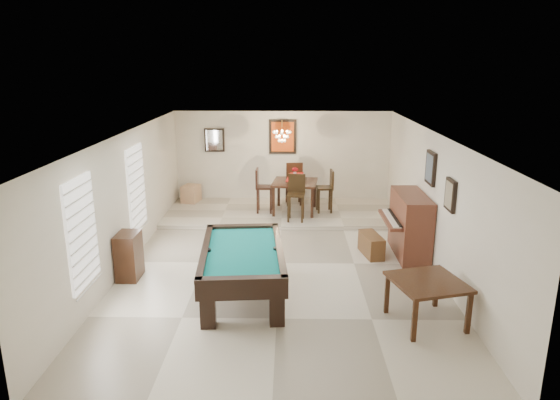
{
  "coord_description": "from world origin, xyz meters",
  "views": [
    {
      "loc": [
        0.19,
        -9.32,
        3.91
      ],
      "look_at": [
        0.0,
        0.6,
        1.15
      ],
      "focal_mm": 32.0,
      "sensor_mm": 36.0,
      "label": 1
    }
  ],
  "objects_px": {
    "pool_table": "(243,273)",
    "dining_chair_west": "(265,191)",
    "upright_piano": "(403,225)",
    "flower_vase": "(295,172)",
    "dining_table": "(295,194)",
    "corner_bench": "(191,194)",
    "dining_chair_north": "(294,183)",
    "dining_chair_east": "(324,191)",
    "apothecary_chest": "(129,256)",
    "dining_chair_south": "(296,198)",
    "piano_bench": "(371,245)",
    "square_table": "(426,302)",
    "chandelier": "(282,132)"
  },
  "relations": [
    {
      "from": "dining_chair_west",
      "to": "chandelier",
      "type": "bearing_deg",
      "value": -82.28
    },
    {
      "from": "corner_bench",
      "to": "dining_chair_west",
      "type": "bearing_deg",
      "value": -24.04
    },
    {
      "from": "corner_bench",
      "to": "piano_bench",
      "type": "bearing_deg",
      "value": -38.99
    },
    {
      "from": "dining_chair_west",
      "to": "corner_bench",
      "type": "xyz_separation_m",
      "value": [
        -2.11,
        0.94,
        -0.34
      ]
    },
    {
      "from": "piano_bench",
      "to": "dining_table",
      "type": "bearing_deg",
      "value": 120.06
    },
    {
      "from": "piano_bench",
      "to": "apothecary_chest",
      "type": "relative_size",
      "value": 0.93
    },
    {
      "from": "corner_bench",
      "to": "chandelier",
      "type": "relative_size",
      "value": 0.86
    },
    {
      "from": "apothecary_chest",
      "to": "corner_bench",
      "type": "distance_m",
      "value": 4.85
    },
    {
      "from": "dining_chair_south",
      "to": "corner_bench",
      "type": "xyz_separation_m",
      "value": [
        -2.91,
        1.66,
        -0.34
      ]
    },
    {
      "from": "upright_piano",
      "to": "flower_vase",
      "type": "bearing_deg",
      "value": 129.6
    },
    {
      "from": "dining_chair_south",
      "to": "dining_chair_west",
      "type": "relative_size",
      "value": 0.99
    },
    {
      "from": "pool_table",
      "to": "apothecary_chest",
      "type": "bearing_deg",
      "value": 157.16
    },
    {
      "from": "upright_piano",
      "to": "piano_bench",
      "type": "relative_size",
      "value": 1.94
    },
    {
      "from": "pool_table",
      "to": "flower_vase",
      "type": "xyz_separation_m",
      "value": [
        0.93,
        4.65,
        0.76
      ]
    },
    {
      "from": "chandelier",
      "to": "square_table",
      "type": "bearing_deg",
      "value": -67.32
    },
    {
      "from": "piano_bench",
      "to": "dining_chair_south",
      "type": "bearing_deg",
      "value": 128.53
    },
    {
      "from": "dining_table",
      "to": "corner_bench",
      "type": "bearing_deg",
      "value": 162.78
    },
    {
      "from": "square_table",
      "to": "dining_chair_south",
      "type": "xyz_separation_m",
      "value": [
        -1.95,
        4.74,
        0.34
      ]
    },
    {
      "from": "flower_vase",
      "to": "dining_chair_east",
      "type": "height_order",
      "value": "flower_vase"
    },
    {
      "from": "apothecary_chest",
      "to": "dining_chair_south",
      "type": "relative_size",
      "value": 0.77
    },
    {
      "from": "piano_bench",
      "to": "dining_chair_west",
      "type": "xyz_separation_m",
      "value": [
        -2.36,
        2.67,
        0.47
      ]
    },
    {
      "from": "dining_chair_north",
      "to": "dining_chair_east",
      "type": "distance_m",
      "value": 1.07
    },
    {
      "from": "apothecary_chest",
      "to": "upright_piano",
      "type": "bearing_deg",
      "value": 13.49
    },
    {
      "from": "dining_chair_west",
      "to": "flower_vase",
      "type": "bearing_deg",
      "value": -85.75
    },
    {
      "from": "square_table",
      "to": "chandelier",
      "type": "height_order",
      "value": "chandelier"
    },
    {
      "from": "dining_chair_east",
      "to": "corner_bench",
      "type": "bearing_deg",
      "value": -108.03
    },
    {
      "from": "flower_vase",
      "to": "dining_chair_north",
      "type": "relative_size",
      "value": 0.22
    },
    {
      "from": "dining_chair_east",
      "to": "apothecary_chest",
      "type": "bearing_deg",
      "value": -48.91
    },
    {
      "from": "upright_piano",
      "to": "dining_chair_west",
      "type": "relative_size",
      "value": 1.37
    },
    {
      "from": "dining_chair_north",
      "to": "flower_vase",
      "type": "bearing_deg",
      "value": 86.54
    },
    {
      "from": "dining_chair_south",
      "to": "chandelier",
      "type": "xyz_separation_m",
      "value": [
        -0.36,
        0.78,
        1.51
      ]
    },
    {
      "from": "dining_chair_south",
      "to": "dining_chair_east",
      "type": "relative_size",
      "value": 1.03
    },
    {
      "from": "upright_piano",
      "to": "dining_chair_north",
      "type": "height_order",
      "value": "dining_chair_north"
    },
    {
      "from": "upright_piano",
      "to": "dining_chair_north",
      "type": "relative_size",
      "value": 1.31
    },
    {
      "from": "dining_chair_north",
      "to": "corner_bench",
      "type": "distance_m",
      "value": 2.89
    },
    {
      "from": "flower_vase",
      "to": "corner_bench",
      "type": "height_order",
      "value": "flower_vase"
    },
    {
      "from": "dining_table",
      "to": "corner_bench",
      "type": "height_order",
      "value": "dining_table"
    },
    {
      "from": "pool_table",
      "to": "flower_vase",
      "type": "bearing_deg",
      "value": 73.85
    },
    {
      "from": "dining_chair_south",
      "to": "dining_chair_west",
      "type": "bearing_deg",
      "value": 143.86
    },
    {
      "from": "dining_chair_south",
      "to": "dining_chair_north",
      "type": "height_order",
      "value": "dining_chair_north"
    },
    {
      "from": "upright_piano",
      "to": "apothecary_chest",
      "type": "distance_m",
      "value": 5.48
    },
    {
      "from": "dining_chair_west",
      "to": "upright_piano",
      "type": "bearing_deg",
      "value": -130.19
    },
    {
      "from": "piano_bench",
      "to": "corner_bench",
      "type": "bearing_deg",
      "value": 141.01
    },
    {
      "from": "upright_piano",
      "to": "dining_table",
      "type": "relative_size",
      "value": 1.4
    },
    {
      "from": "pool_table",
      "to": "piano_bench",
      "type": "xyz_separation_m",
      "value": [
        2.51,
        1.94,
        -0.19
      ]
    },
    {
      "from": "dining_chair_east",
      "to": "piano_bench",
      "type": "bearing_deg",
      "value": 12.0
    },
    {
      "from": "dining_table",
      "to": "dining_chair_south",
      "type": "distance_m",
      "value": 0.78
    },
    {
      "from": "square_table",
      "to": "dining_table",
      "type": "relative_size",
      "value": 0.91
    },
    {
      "from": "upright_piano",
      "to": "dining_chair_south",
      "type": "xyz_separation_m",
      "value": [
        -2.19,
        1.9,
        0.04
      ]
    },
    {
      "from": "pool_table",
      "to": "dining_chair_west",
      "type": "height_order",
      "value": "dining_chair_west"
    }
  ]
}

